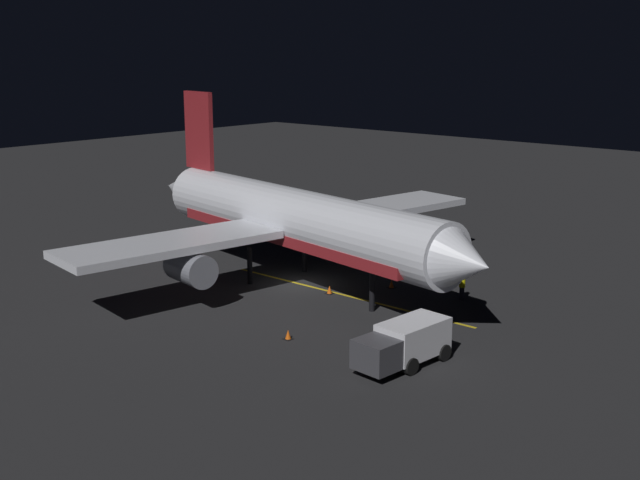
{
  "coord_description": "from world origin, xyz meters",
  "views": [
    {
      "loc": [
        38.98,
        36.13,
        15.89
      ],
      "look_at": [
        0.0,
        2.0,
        3.5
      ],
      "focal_mm": 44.91,
      "sensor_mm": 36.0,
      "label": 1
    }
  ],
  "objects_px": {
    "baggage_truck": "(405,344)",
    "traffic_cone_far": "(288,335)",
    "catering_truck": "(404,247)",
    "traffic_cone_near_left": "(417,270)",
    "traffic_cone_under_wing": "(329,290)",
    "traffic_cone_near_right": "(392,284)",
    "ground_crew_worker": "(462,287)",
    "airliner": "(293,220)"
  },
  "relations": [
    {
      "from": "traffic_cone_near_left",
      "to": "traffic_cone_far",
      "type": "bearing_deg",
      "value": 8.18
    },
    {
      "from": "airliner",
      "to": "baggage_truck",
      "type": "xyz_separation_m",
      "value": [
        7.17,
        14.58,
        -3.31
      ]
    },
    {
      "from": "traffic_cone_under_wing",
      "to": "traffic_cone_near_right",
      "type": "bearing_deg",
      "value": 148.64
    },
    {
      "from": "airliner",
      "to": "traffic_cone_near_right",
      "type": "relative_size",
      "value": 62.18
    },
    {
      "from": "catering_truck",
      "to": "traffic_cone_far",
      "type": "distance_m",
      "value": 18.52
    },
    {
      "from": "traffic_cone_near_left",
      "to": "traffic_cone_far",
      "type": "height_order",
      "value": "same"
    },
    {
      "from": "baggage_truck",
      "to": "traffic_cone_far",
      "type": "height_order",
      "value": "baggage_truck"
    },
    {
      "from": "baggage_truck",
      "to": "traffic_cone_under_wing",
      "type": "relative_size",
      "value": 10.52
    },
    {
      "from": "traffic_cone_near_right",
      "to": "traffic_cone_far",
      "type": "height_order",
      "value": "same"
    },
    {
      "from": "ground_crew_worker",
      "to": "catering_truck",
      "type": "bearing_deg",
      "value": -121.87
    },
    {
      "from": "airliner",
      "to": "traffic_cone_near_left",
      "type": "relative_size",
      "value": 62.18
    },
    {
      "from": "traffic_cone_near_left",
      "to": "traffic_cone_near_right",
      "type": "height_order",
      "value": "same"
    },
    {
      "from": "catering_truck",
      "to": "traffic_cone_near_left",
      "type": "distance_m",
      "value": 3.17
    },
    {
      "from": "catering_truck",
      "to": "baggage_truck",
      "type": "bearing_deg",
      "value": 35.5
    },
    {
      "from": "traffic_cone_near_right",
      "to": "traffic_cone_under_wing",
      "type": "xyz_separation_m",
      "value": [
        3.81,
        -2.32,
        0.0
      ]
    },
    {
      "from": "catering_truck",
      "to": "traffic_cone_under_wing",
      "type": "bearing_deg",
      "value": 5.31
    },
    {
      "from": "ground_crew_worker",
      "to": "traffic_cone_under_wing",
      "type": "relative_size",
      "value": 3.16
    },
    {
      "from": "ground_crew_worker",
      "to": "traffic_cone_near_left",
      "type": "distance_m",
      "value": 6.74
    },
    {
      "from": "catering_truck",
      "to": "traffic_cone_far",
      "type": "xyz_separation_m",
      "value": [
        17.87,
        4.76,
        -1.0
      ]
    },
    {
      "from": "traffic_cone_near_right",
      "to": "traffic_cone_under_wing",
      "type": "relative_size",
      "value": 1.0
    },
    {
      "from": "catering_truck",
      "to": "traffic_cone_near_right",
      "type": "relative_size",
      "value": 11.29
    },
    {
      "from": "catering_truck",
      "to": "traffic_cone_near_right",
      "type": "distance_m",
      "value": 6.88
    },
    {
      "from": "baggage_truck",
      "to": "traffic_cone_near_left",
      "type": "height_order",
      "value": "baggage_truck"
    },
    {
      "from": "catering_truck",
      "to": "traffic_cone_under_wing",
      "type": "relative_size",
      "value": 11.29
    },
    {
      "from": "traffic_cone_near_left",
      "to": "traffic_cone_near_right",
      "type": "distance_m",
      "value": 4.3
    },
    {
      "from": "traffic_cone_near_right",
      "to": "catering_truck",
      "type": "bearing_deg",
      "value": -151.62
    },
    {
      "from": "traffic_cone_near_left",
      "to": "traffic_cone_near_right",
      "type": "xyz_separation_m",
      "value": [
        4.23,
        0.79,
        0.0
      ]
    },
    {
      "from": "traffic_cone_near_left",
      "to": "traffic_cone_far",
      "type": "distance_m",
      "value": 16.28
    },
    {
      "from": "traffic_cone_near_left",
      "to": "traffic_cone_far",
      "type": "relative_size",
      "value": 1.0
    },
    {
      "from": "airliner",
      "to": "traffic_cone_under_wing",
      "type": "relative_size",
      "value": 62.18
    },
    {
      "from": "traffic_cone_near_right",
      "to": "traffic_cone_far",
      "type": "distance_m",
      "value": 11.98
    },
    {
      "from": "airliner",
      "to": "catering_truck",
      "type": "height_order",
      "value": "airliner"
    },
    {
      "from": "ground_crew_worker",
      "to": "traffic_cone_near_left",
      "type": "xyz_separation_m",
      "value": [
        -3.37,
        -5.8,
        -0.64
      ]
    },
    {
      "from": "traffic_cone_near_left",
      "to": "traffic_cone_under_wing",
      "type": "xyz_separation_m",
      "value": [
        8.04,
        -1.53,
        0.0
      ]
    },
    {
      "from": "airliner",
      "to": "traffic_cone_under_wing",
      "type": "xyz_separation_m",
      "value": [
        0.25,
        3.56,
        -4.24
      ]
    },
    {
      "from": "traffic_cone_under_wing",
      "to": "catering_truck",
      "type": "bearing_deg",
      "value": -174.69
    },
    {
      "from": "baggage_truck",
      "to": "traffic_cone_far",
      "type": "relative_size",
      "value": 10.52
    },
    {
      "from": "airliner",
      "to": "ground_crew_worker",
      "type": "bearing_deg",
      "value": 112.1
    },
    {
      "from": "traffic_cone_under_wing",
      "to": "baggage_truck",
      "type": "bearing_deg",
      "value": 57.85
    },
    {
      "from": "ground_crew_worker",
      "to": "traffic_cone_far",
      "type": "xyz_separation_m",
      "value": [
        12.75,
        -3.49,
        -0.64
      ]
    },
    {
      "from": "catering_truck",
      "to": "traffic_cone_near_right",
      "type": "xyz_separation_m",
      "value": [
        5.99,
        3.23,
        -1.0
      ]
    },
    {
      "from": "airliner",
      "to": "baggage_truck",
      "type": "relative_size",
      "value": 5.91
    }
  ]
}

